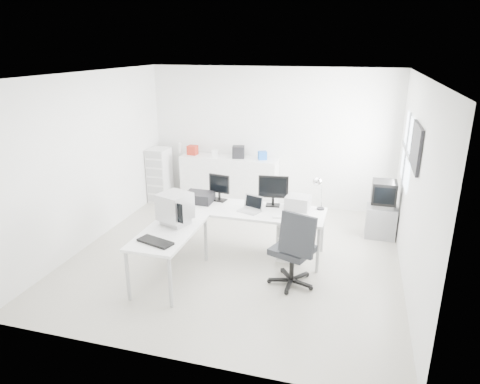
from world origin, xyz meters
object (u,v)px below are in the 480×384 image
(main_desk, at_px, (248,231))
(crt_monitor, at_px, (175,207))
(inkjet_printer, at_px, (199,197))
(crt_tv, at_px, (384,195))
(lcd_monitor_small, at_px, (219,188))
(tv_cabinet, at_px, (381,222))
(office_chair, at_px, (293,246))
(side_desk, at_px, (170,255))
(laptop, at_px, (249,204))
(laser_printer, at_px, (298,203))
(drawer_pedestal, at_px, (291,239))
(sideboard, at_px, (229,180))
(lcd_monitor_large, at_px, (273,191))
(filing_cabinet, at_px, (160,175))

(main_desk, bearing_deg, crt_monitor, -135.00)
(main_desk, height_order, inkjet_printer, inkjet_printer)
(inkjet_printer, distance_m, crt_tv, 3.13)
(lcd_monitor_small, distance_m, tv_cabinet, 2.89)
(crt_monitor, height_order, office_chair, crt_monitor)
(side_desk, bearing_deg, crt_monitor, 90.00)
(laptop, bearing_deg, office_chair, -20.24)
(side_desk, bearing_deg, lcd_monitor_small, 77.47)
(lcd_monitor_small, relative_size, crt_tv, 0.90)
(laser_printer, bearing_deg, office_chair, -80.20)
(laser_printer, relative_size, crt_monitor, 0.72)
(drawer_pedestal, bearing_deg, sideboard, 128.85)
(laser_printer, xyz_separation_m, sideboard, (-1.70, 1.88, -0.35))
(side_desk, relative_size, lcd_monitor_small, 3.11)
(lcd_monitor_large, relative_size, filing_cabinet, 0.43)
(drawer_pedestal, xyz_separation_m, lcd_monitor_small, (-1.25, 0.20, 0.67))
(filing_cabinet, bearing_deg, tv_cabinet, -8.20)
(drawer_pedestal, xyz_separation_m, crt_monitor, (-1.55, -0.90, 0.70))
(laser_printer, xyz_separation_m, crt_tv, (1.33, 1.00, -0.08))
(side_desk, xyz_separation_m, lcd_monitor_large, (1.20, 1.35, 0.62))
(drawer_pedestal, distance_m, laser_printer, 0.58)
(side_desk, bearing_deg, office_chair, 11.19)
(laser_printer, relative_size, sideboard, 0.18)
(side_desk, height_order, lcd_monitor_small, lcd_monitor_small)
(laptop, height_order, filing_cabinet, filing_cabinet)
(office_chair, bearing_deg, crt_tv, 78.59)
(laser_printer, height_order, crt_monitor, crt_monitor)
(drawer_pedestal, height_order, lcd_monitor_large, lcd_monitor_large)
(inkjet_printer, bearing_deg, lcd_monitor_small, 27.56)
(side_desk, relative_size, crt_monitor, 2.76)
(crt_tv, bearing_deg, sideboard, 163.81)
(crt_tv, xyz_separation_m, sideboard, (-3.03, 0.88, -0.27))
(crt_monitor, bearing_deg, main_desk, 64.73)
(laptop, distance_m, crt_tv, 2.42)
(tv_cabinet, bearing_deg, laptop, -146.92)
(side_desk, height_order, crt_tv, crt_tv)
(main_desk, bearing_deg, side_desk, -127.69)
(drawer_pedestal, height_order, tv_cabinet, drawer_pedestal)
(lcd_monitor_small, xyz_separation_m, lcd_monitor_large, (0.90, 0.00, 0.02))
(inkjet_printer, height_order, crt_monitor, crt_monitor)
(side_desk, xyz_separation_m, drawer_pedestal, (1.55, 1.15, -0.08))
(main_desk, bearing_deg, office_chair, -42.46)
(laser_printer, height_order, tv_cabinet, laser_printer)
(lcd_monitor_large, xyz_separation_m, filing_cabinet, (-2.77, 1.62, -0.42))
(main_desk, relative_size, side_desk, 1.71)
(side_desk, distance_m, laser_printer, 2.13)
(inkjet_printer, relative_size, laptop, 1.21)
(laser_printer, relative_size, office_chair, 0.32)
(drawer_pedestal, distance_m, sideboard, 2.64)
(tv_cabinet, bearing_deg, main_desk, -149.56)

